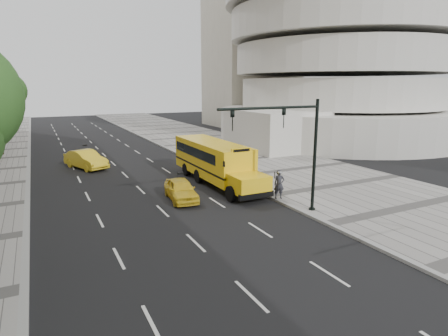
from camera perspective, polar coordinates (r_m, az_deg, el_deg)
name	(u,v)px	position (r m, az deg, el deg)	size (l,w,h in m)	color
ground	(154,188)	(26.94, -10.55, -3.02)	(140.00, 140.00, 0.00)	black
sidewalk_museum	(292,170)	(32.22, 10.35, -0.31)	(12.00, 140.00, 0.15)	gray
curb_museum	(230,178)	(29.08, 0.85, -1.50)	(0.30, 140.00, 0.15)	gray
curb_far	(27,203)	(25.99, -27.78, -4.70)	(0.30, 140.00, 0.15)	gray
guggenheim	(316,38)	(57.11, 13.88, 18.68)	(33.20, 42.20, 35.00)	silver
school_bus	(214,159)	(27.79, -1.59, 1.41)	(2.96, 11.56, 3.19)	yellow
taxi_near	(181,190)	(23.81, -6.59, -3.28)	(1.59, 3.94, 1.34)	yellow
taxi_far	(86,159)	(34.70, -20.31, 1.23)	(1.68, 4.80, 1.58)	yellow
pedestrian	(279,184)	(23.61, 8.40, -2.47)	(0.67, 0.44, 1.84)	#292A30
traffic_signal	(295,143)	(20.35, 10.74, 3.74)	(6.18, 0.36, 6.40)	black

